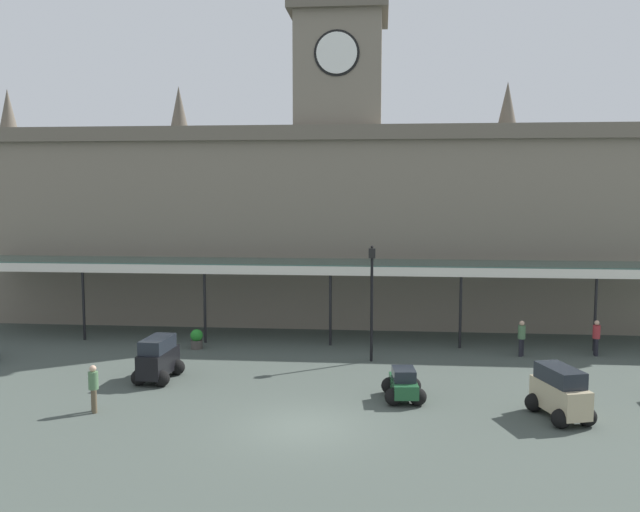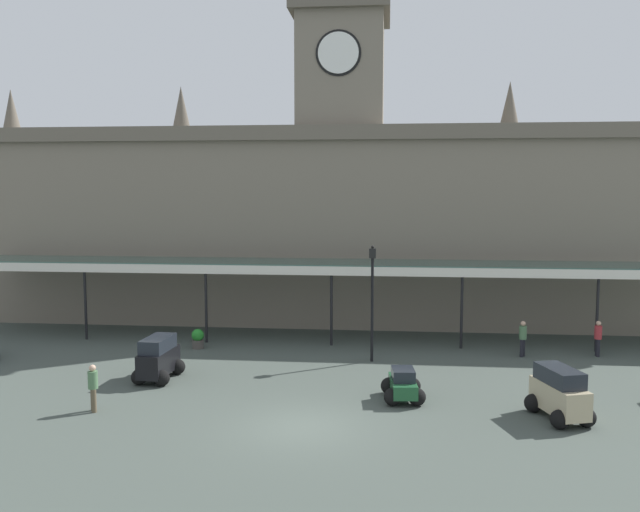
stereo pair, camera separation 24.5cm
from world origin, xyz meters
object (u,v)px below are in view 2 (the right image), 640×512
at_px(pedestrian_beside_cars, 523,337).
at_px(planter_by_canopy, 198,339).
at_px(pedestrian_crossing_forecourt, 93,386).
at_px(car_green_sedan, 403,386).
at_px(victorian_lamppost, 372,290).
at_px(pedestrian_near_entrance, 598,337).
at_px(car_black_van, 159,360).
at_px(car_beige_van, 559,396).

xyz_separation_m(pedestrian_beside_cars, planter_by_canopy, (-15.45, 0.01, -0.42)).
relative_size(pedestrian_crossing_forecourt, pedestrian_beside_cars, 1.00).
relative_size(car_green_sedan, victorian_lamppost, 0.40).
relative_size(pedestrian_crossing_forecourt, planter_by_canopy, 1.74).
bearing_deg(pedestrian_near_entrance, planter_by_canopy, -178.80).
distance_m(car_black_van, victorian_lamppost, 9.69).
bearing_deg(car_black_van, planter_by_canopy, 89.19).
relative_size(pedestrian_beside_cars, victorian_lamppost, 0.32).
height_order(car_green_sedan, pedestrian_crossing_forecourt, pedestrian_crossing_forecourt).
bearing_deg(planter_by_canopy, car_green_sedan, -35.61).
distance_m(car_beige_van, car_black_van, 15.41).
height_order(car_beige_van, pedestrian_crossing_forecourt, car_beige_van).
bearing_deg(car_green_sedan, car_beige_van, -16.58).
bearing_deg(planter_by_canopy, pedestrian_beside_cars, -0.05).
bearing_deg(pedestrian_crossing_forecourt, pedestrian_near_entrance, 26.18).
height_order(car_black_van, victorian_lamppost, victorian_lamppost).
height_order(car_black_van, pedestrian_crossing_forecourt, car_black_van).
height_order(pedestrian_crossing_forecourt, victorian_lamppost, victorian_lamppost).
bearing_deg(car_green_sedan, planter_by_canopy, 144.39).
distance_m(pedestrian_near_entrance, planter_by_canopy, 18.95).
bearing_deg(car_black_van, car_beige_van, -11.95).
xyz_separation_m(car_green_sedan, car_beige_van, (5.21, -1.55, 0.30)).
bearing_deg(car_beige_van, pedestrian_beside_cars, 86.96).
xyz_separation_m(car_black_van, pedestrian_beside_cars, (15.53, 5.36, 0.10)).
xyz_separation_m(car_black_van, pedestrian_near_entrance, (19.01, 5.77, 0.10)).
bearing_deg(pedestrian_near_entrance, victorian_lamppost, -169.21).
distance_m(car_green_sedan, car_beige_van, 5.45).
relative_size(pedestrian_near_entrance, victorian_lamppost, 0.32).
bearing_deg(car_black_van, pedestrian_crossing_forecourt, -102.98).
bearing_deg(car_green_sedan, pedestrian_beside_cars, 50.99).
relative_size(car_green_sedan, pedestrian_crossing_forecourt, 1.27).
relative_size(victorian_lamppost, planter_by_canopy, 5.48).
relative_size(car_black_van, victorian_lamppost, 0.47).
height_order(pedestrian_near_entrance, pedestrian_beside_cars, same).
height_order(car_beige_van, pedestrian_beside_cars, car_beige_van).
bearing_deg(victorian_lamppost, pedestrian_near_entrance, 10.79).
xyz_separation_m(pedestrian_near_entrance, pedestrian_crossing_forecourt, (-19.95, -9.81, 0.00)).
relative_size(pedestrian_near_entrance, planter_by_canopy, 1.74).
height_order(car_black_van, pedestrian_near_entrance, car_black_van).
relative_size(car_black_van, planter_by_canopy, 2.55).
bearing_deg(planter_by_canopy, car_black_van, -90.81).
bearing_deg(car_black_van, car_green_sedan, -9.43).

